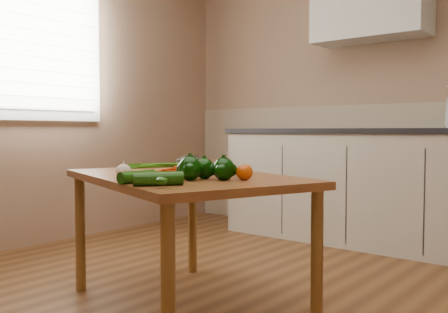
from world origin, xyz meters
The scene contains 15 objects.
room centered at (0.00, 0.17, 1.25)m, with size 4.04×5.04×2.64m.
counter_run centered at (0.21, 2.19, 0.46)m, with size 2.84×0.64×1.14m.
window_blinds centered at (-1.96, 0.60, 1.55)m, with size 0.08×0.98×1.18m, color silver, non-canonical shape.
table centered at (-0.14, 0.23, 0.59)m, with size 1.44×1.17×0.67m.
carrot_bunch centered at (-0.20, 0.28, 0.70)m, with size 0.23×0.18×0.06m, color #EB4305, non-canonical shape.
leafy_greens centered at (-0.46, 0.57, 0.71)m, with size 0.18×0.16×0.09m, color black, non-canonical shape.
garlic_bulb centered at (-0.30, -0.01, 0.70)m, with size 0.07×0.07×0.06m, color white.
pepper_a centered at (0.07, 0.14, 0.71)m, with size 0.09×0.09×0.09m, color black.
pepper_b centered at (0.18, 0.15, 0.72)m, with size 0.10×0.10×0.10m, color black.
pepper_c centered at (0.07, 0.05, 0.72)m, with size 0.10×0.10×0.10m, color black.
tomato_a centered at (0.09, 0.27, 0.70)m, with size 0.07×0.07×0.07m, color #961302.
tomato_b centered at (0.20, 0.27, 0.70)m, with size 0.07×0.07×0.06m, color #D54B05.
tomato_c centered at (0.25, 0.21, 0.70)m, with size 0.07×0.07×0.07m, color #D54B05.
zucchini_a centered at (0.12, -0.18, 0.70)m, with size 0.06×0.06×0.19m, color #104006.
zucchini_b centered at (-0.03, -0.16, 0.69)m, with size 0.05×0.05×0.18m, color #104006.
Camera 1 is at (1.54, -1.51, 0.88)m, focal length 40.00 mm.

